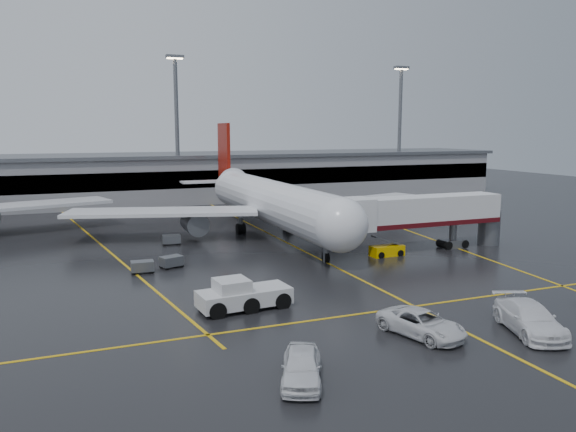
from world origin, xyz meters
name	(u,v)px	position (x,y,z in m)	size (l,w,h in m)	color
ground	(298,248)	(0.00, 0.00, 0.00)	(220.00, 220.00, 0.00)	black
apron_line_centre	(298,248)	(0.00, 0.00, 0.01)	(0.25, 90.00, 0.02)	gold
apron_line_stop	(414,306)	(0.00, -22.00, 0.01)	(60.00, 0.25, 0.02)	gold
apron_line_left	(101,245)	(-20.00, 10.00, 0.01)	(0.25, 70.00, 0.02)	gold
apron_line_right	(390,224)	(18.00, 10.00, 0.01)	(0.25, 70.00, 0.02)	gold
terminal	(199,176)	(0.00, 47.93, 4.32)	(122.00, 19.00, 8.60)	gray
light_mast_mid	(177,121)	(-5.00, 42.00, 14.47)	(3.00, 1.20, 25.45)	#595B60
light_mast_right	(400,122)	(40.00, 42.00, 14.47)	(3.00, 1.20, 25.45)	#595B60
main_airliner	(268,200)	(0.00, 9.70, 4.21)	(48.80, 45.60, 14.10)	silver
jet_bridge	(422,215)	(11.87, -6.00, 3.93)	(19.90, 3.40, 6.05)	silver
pushback_tractor	(242,296)	(-11.95, -17.78, 0.96)	(6.93, 3.40, 2.40)	silver
belt_loader	(387,250)	(7.10, -6.78, 0.55)	(3.61, 1.82, 2.24)	#E0A900
service_van_a	(422,323)	(-3.02, -27.14, 0.82)	(2.71, 5.88, 1.63)	silver
service_van_b	(530,318)	(3.70, -29.26, 0.96)	(2.69, 6.61, 1.92)	white
service_van_d	(302,366)	(-12.62, -30.34, 0.86)	(2.02, 5.03, 1.71)	silver
baggage_cart_a	(171,261)	(-14.49, -3.57, 0.63)	(2.31, 1.87, 1.12)	#595B60
baggage_cart_b	(142,266)	(-17.29, -4.56, 0.63)	(2.06, 1.39, 1.12)	#595B60
baggage_cart_c	(171,239)	(-12.57, 7.21, 0.63)	(2.08, 1.43, 1.12)	#595B60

